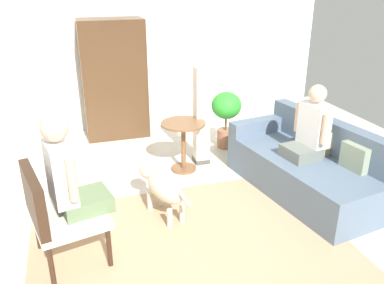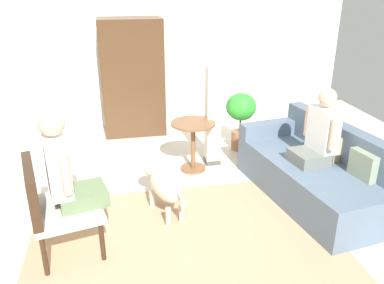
{
  "view_description": "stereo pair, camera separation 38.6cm",
  "coord_description": "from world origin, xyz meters",
  "px_view_note": "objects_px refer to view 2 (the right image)",
  "views": [
    {
      "loc": [
        -0.98,
        -3.15,
        2.35
      ],
      "look_at": [
        0.08,
        0.26,
        0.87
      ],
      "focal_mm": 37.26,
      "sensor_mm": 36.0,
      "label": 1
    },
    {
      "loc": [
        -0.61,
        -3.25,
        2.35
      ],
      "look_at": [
        0.08,
        0.26,
        0.87
      ],
      "focal_mm": 37.26,
      "sensor_mm": 36.0,
      "label": 2
    }
  ],
  "objects_px": {
    "person_on_couch": "(319,134)",
    "armoire_cabinet": "(133,78)",
    "round_end_table": "(193,138)",
    "couch": "(315,172)",
    "potted_plant": "(241,113)",
    "dog": "(163,184)",
    "armchair": "(50,202)",
    "person_on_armchair": "(65,168)",
    "column_lamp": "(213,118)"
  },
  "relations": [
    {
      "from": "armchair",
      "to": "potted_plant",
      "type": "height_order",
      "value": "armchair"
    },
    {
      "from": "couch",
      "to": "column_lamp",
      "type": "bearing_deg",
      "value": 130.52
    },
    {
      "from": "round_end_table",
      "to": "person_on_couch",
      "type": "bearing_deg",
      "value": -38.74
    },
    {
      "from": "column_lamp",
      "to": "armoire_cabinet",
      "type": "bearing_deg",
      "value": 124.18
    },
    {
      "from": "couch",
      "to": "person_on_couch",
      "type": "height_order",
      "value": "person_on_couch"
    },
    {
      "from": "person_on_couch",
      "to": "round_end_table",
      "type": "relative_size",
      "value": 1.26
    },
    {
      "from": "person_on_couch",
      "to": "armoire_cabinet",
      "type": "bearing_deg",
      "value": 126.41
    },
    {
      "from": "armchair",
      "to": "column_lamp",
      "type": "distance_m",
      "value": 2.45
    },
    {
      "from": "couch",
      "to": "potted_plant",
      "type": "height_order",
      "value": "potted_plant"
    },
    {
      "from": "round_end_table",
      "to": "armoire_cabinet",
      "type": "height_order",
      "value": "armoire_cabinet"
    },
    {
      "from": "potted_plant",
      "to": "armoire_cabinet",
      "type": "relative_size",
      "value": 0.47
    },
    {
      "from": "person_on_couch",
      "to": "dog",
      "type": "xyz_separation_m",
      "value": [
        -1.71,
        0.01,
        -0.45
      ]
    },
    {
      "from": "armchair",
      "to": "person_on_armchair",
      "type": "distance_m",
      "value": 0.33
    },
    {
      "from": "person_on_armchair",
      "to": "potted_plant",
      "type": "xyz_separation_m",
      "value": [
        2.22,
        1.95,
        -0.27
      ]
    },
    {
      "from": "armoire_cabinet",
      "to": "dog",
      "type": "bearing_deg",
      "value": -86.64
    },
    {
      "from": "armchair",
      "to": "person_on_armchair",
      "type": "height_order",
      "value": "person_on_armchair"
    },
    {
      "from": "armchair",
      "to": "dog",
      "type": "relative_size",
      "value": 1.06
    },
    {
      "from": "couch",
      "to": "dog",
      "type": "distance_m",
      "value": 1.74
    },
    {
      "from": "column_lamp",
      "to": "armoire_cabinet",
      "type": "xyz_separation_m",
      "value": [
        -0.95,
        1.4,
        0.25
      ]
    },
    {
      "from": "round_end_table",
      "to": "dog",
      "type": "relative_size",
      "value": 0.77
    },
    {
      "from": "dog",
      "to": "person_on_armchair",
      "type": "bearing_deg",
      "value": -153.62
    },
    {
      "from": "person_on_armchair",
      "to": "round_end_table",
      "type": "xyz_separation_m",
      "value": [
        1.41,
        1.4,
        -0.38
      ]
    },
    {
      "from": "armoire_cabinet",
      "to": "potted_plant",
      "type": "bearing_deg",
      "value": -34.51
    },
    {
      "from": "column_lamp",
      "to": "person_on_armchair",
      "type": "bearing_deg",
      "value": -137.56
    },
    {
      "from": "person_on_couch",
      "to": "couch",
      "type": "bearing_deg",
      "value": 46.72
    },
    {
      "from": "person_on_armchair",
      "to": "round_end_table",
      "type": "bearing_deg",
      "value": 44.81
    },
    {
      "from": "couch",
      "to": "column_lamp",
      "type": "distance_m",
      "value": 1.48
    },
    {
      "from": "dog",
      "to": "potted_plant",
      "type": "bearing_deg",
      "value": 48.82
    },
    {
      "from": "dog",
      "to": "column_lamp",
      "type": "height_order",
      "value": "column_lamp"
    },
    {
      "from": "couch",
      "to": "potted_plant",
      "type": "relative_size",
      "value": 2.44
    },
    {
      "from": "couch",
      "to": "potted_plant",
      "type": "xyz_separation_m",
      "value": [
        -0.42,
        1.48,
        0.25
      ]
    },
    {
      "from": "potted_plant",
      "to": "column_lamp",
      "type": "relative_size",
      "value": 0.64
    },
    {
      "from": "person_on_couch",
      "to": "person_on_armchair",
      "type": "relative_size",
      "value": 0.91
    },
    {
      "from": "person_on_couch",
      "to": "dog",
      "type": "distance_m",
      "value": 1.77
    },
    {
      "from": "column_lamp",
      "to": "potted_plant",
      "type": "bearing_deg",
      "value": 37.45
    },
    {
      "from": "couch",
      "to": "person_on_armchair",
      "type": "relative_size",
      "value": 2.25
    },
    {
      "from": "armchair",
      "to": "potted_plant",
      "type": "bearing_deg",
      "value": 39.99
    },
    {
      "from": "armchair",
      "to": "person_on_couch",
      "type": "height_order",
      "value": "person_on_couch"
    },
    {
      "from": "potted_plant",
      "to": "armoire_cabinet",
      "type": "xyz_separation_m",
      "value": [
        -1.46,
        1.0,
        0.35
      ]
    },
    {
      "from": "round_end_table",
      "to": "potted_plant",
      "type": "xyz_separation_m",
      "value": [
        0.81,
        0.55,
        0.11
      ]
    },
    {
      "from": "dog",
      "to": "couch",
      "type": "bearing_deg",
      "value": 0.6
    },
    {
      "from": "person_on_armchair",
      "to": "armoire_cabinet",
      "type": "xyz_separation_m",
      "value": [
        0.75,
        2.95,
        0.08
      ]
    },
    {
      "from": "armchair",
      "to": "round_end_table",
      "type": "bearing_deg",
      "value": 42.6
    },
    {
      "from": "round_end_table",
      "to": "dog",
      "type": "height_order",
      "value": "round_end_table"
    },
    {
      "from": "potted_plant",
      "to": "couch",
      "type": "bearing_deg",
      "value": -74.17
    },
    {
      "from": "round_end_table",
      "to": "couch",
      "type": "bearing_deg",
      "value": -37.34
    },
    {
      "from": "couch",
      "to": "armoire_cabinet",
      "type": "relative_size",
      "value": 1.14
    },
    {
      "from": "dog",
      "to": "potted_plant",
      "type": "xyz_separation_m",
      "value": [
        1.31,
        1.5,
        0.22
      ]
    },
    {
      "from": "armchair",
      "to": "column_lamp",
      "type": "xyz_separation_m",
      "value": [
        1.85,
        1.59,
        0.12
      ]
    },
    {
      "from": "dog",
      "to": "column_lamp",
      "type": "distance_m",
      "value": 1.41
    }
  ]
}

